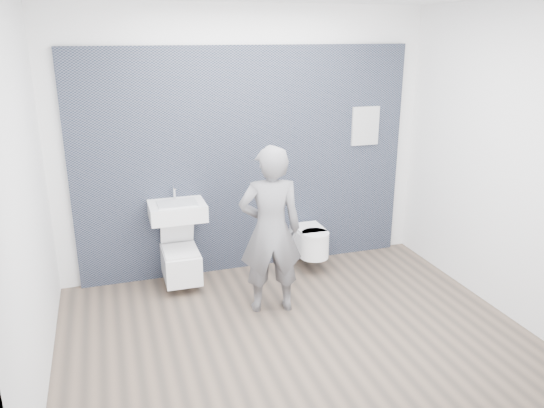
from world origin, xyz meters
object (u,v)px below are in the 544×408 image
object	(u,v)px
visitor	(270,230)
toilet_rounded	(311,241)
toilet_square	(181,262)
washbasin	(177,211)

from	to	relation	value
visitor	toilet_rounded	bearing A→B (deg)	-125.11
visitor	toilet_square	bearing A→B (deg)	-35.19
toilet_rounded	visitor	bearing A→B (deg)	-134.34
toilet_square	toilet_rounded	size ratio (longest dim) A/B	1.28
visitor	washbasin	bearing A→B (deg)	-37.02
toilet_square	toilet_rounded	distance (m)	1.43
washbasin	toilet_rounded	size ratio (longest dim) A/B	1.04
toilet_square	toilet_rounded	bearing A→B (deg)	-0.50
toilet_rounded	visitor	xyz separation A→B (m)	(-0.69, -0.71, 0.47)
washbasin	toilet_rounded	xyz separation A→B (m)	(1.43, -0.06, -0.49)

